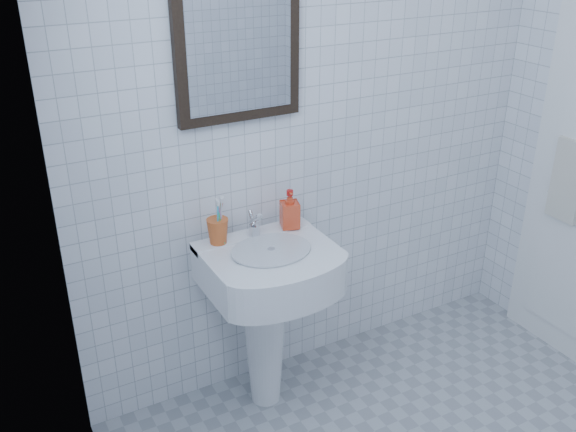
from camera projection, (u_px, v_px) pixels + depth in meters
wall_back at (319, 104)px, 2.65m from camera, size 2.20×0.02×2.50m
wall_left at (153, 327)px, 1.23m from camera, size 0.02×2.40×2.50m
washbasin at (266, 299)px, 2.63m from camera, size 0.51×0.38×0.79m
faucet at (255, 225)px, 2.58m from camera, size 0.05×0.10×0.12m
toothbrush_cup at (218, 231)px, 2.52m from camera, size 0.09×0.09×0.10m
soap_dispenser at (290, 209)px, 2.64m from camera, size 0.09×0.09×0.16m
wall_mirror at (238, 38)px, 2.35m from camera, size 0.50×0.04×0.62m
hand_towel at (568, 181)px, 2.90m from camera, size 0.03×0.16×0.38m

